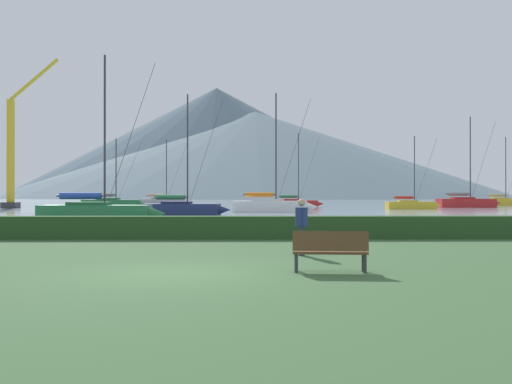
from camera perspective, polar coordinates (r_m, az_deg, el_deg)
The scene contains 17 objects.
ground_plane at distance 14.01m, azimuth -7.78°, elevation -7.50°, with size 1000.00×1000.00×0.00m, color #385B33.
harbor_water at distance 150.82m, azimuth -1.69°, elevation -0.96°, with size 320.00×246.00×0.00m, color #8499A8.
hedge_line at distance 24.89m, azimuth -4.82°, elevation -3.29°, with size 80.00×1.20×0.91m, color #284C23.
sailboat_slip_0 at distance 61.82m, azimuth 1.39°, elevation -1.25°, with size 8.68×3.08×12.05m.
sailboat_slip_1 at distance 87.99m, azimuth 3.69°, elevation -1.02°, with size 7.43×2.30×10.61m.
sailboat_slip_2 at distance 79.32m, azimuth 14.24°, elevation -1.13°, with size 6.93×2.14×9.20m.
sailboat_slip_3 at distance 82.96m, azimuth -13.23°, elevation -1.01°, with size 8.68×3.38×9.19m.
sailboat_slip_4 at distance 99.42m, azimuth -8.61°, elevation -0.90°, with size 8.22×2.57×10.69m.
sailboat_slip_7 at distance 52.51m, azimuth -6.87°, elevation -1.51°, with size 7.66×3.03×10.34m.
sailboat_slip_9 at distance 92.08m, azimuth 18.99°, elevation -0.89°, with size 9.21×3.06×12.94m.
sailboat_slip_10 at distance 109.57m, azimuth 21.99°, elevation -0.83°, with size 8.25×2.97×11.39m.
sailboat_slip_11 at distance 41.25m, azimuth -14.56°, elevation -1.78°, with size 8.17×2.64×10.91m.
park_bench_near_path at distance 14.06m, azimuth 6.91°, elevation -5.29°, with size 1.74×0.63×0.95m.
person_seated_viewer at distance 17.91m, azimuth 4.25°, elevation -2.80°, with size 0.36×0.55×1.65m.
dock_crane at distance 89.14m, azimuth -21.70°, elevation 2.94°, with size 7.43×2.00×20.28m.
distant_hill_west_ridge at distance 383.58m, azimuth -0.10°, elevation 3.48°, with size 307.38×307.38×53.97m, color slate.
distant_hill_central_peak at distance 415.70m, azimuth -3.69°, elevation 4.59°, with size 273.27×273.27×74.21m, color #425666.
Camera 1 is at (1.62, -13.80, 1.76)m, focal length 43.02 mm.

